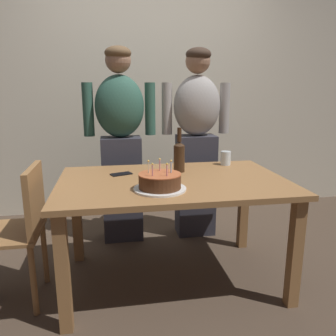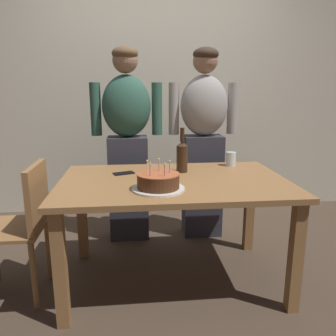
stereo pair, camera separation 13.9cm
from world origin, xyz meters
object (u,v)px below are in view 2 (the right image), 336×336
(dining_chair, at_px, (23,220))
(cell_phone, at_px, (124,173))
(birthday_cake, at_px, (158,182))
(wine_bottle, at_px, (182,156))
(water_glass_near, at_px, (231,159))
(person_man_bearded, at_px, (127,142))
(person_woman_cardigan, at_px, (203,141))

(dining_chair, bearing_deg, cell_phone, 110.99)
(birthday_cake, distance_m, wine_bottle, 0.47)
(water_glass_near, xyz_separation_m, person_man_bearded, (-0.80, 0.41, 0.08))
(water_glass_near, relative_size, dining_chair, 0.12)
(water_glass_near, relative_size, wine_bottle, 0.34)
(birthday_cake, xyz_separation_m, water_glass_near, (0.61, 0.57, 0.01))
(water_glass_near, relative_size, person_man_bearded, 0.07)
(cell_phone, distance_m, dining_chair, 0.72)
(person_man_bearded, relative_size, person_woman_cardigan, 1.00)
(person_woman_cardigan, bearing_deg, wine_bottle, 64.40)
(cell_phone, bearing_deg, person_man_bearded, 67.29)
(person_man_bearded, height_order, dining_chair, person_man_bearded)
(wine_bottle, relative_size, dining_chair, 0.37)
(wine_bottle, distance_m, person_man_bearded, 0.69)
(birthday_cake, distance_m, person_man_bearded, 1.00)
(person_man_bearded, xyz_separation_m, dining_chair, (-0.65, -0.82, -0.36))
(cell_phone, height_order, dining_chair, dining_chair)
(cell_phone, xyz_separation_m, person_man_bearded, (0.02, 0.58, 0.13))
(water_glass_near, distance_m, dining_chair, 1.54)
(birthday_cake, relative_size, person_man_bearded, 0.19)
(wine_bottle, distance_m, person_woman_cardigan, 0.62)
(wine_bottle, xyz_separation_m, person_man_bearded, (-0.40, 0.56, 0.01))
(dining_chair, bearing_deg, wine_bottle, 103.77)
(cell_phone, height_order, person_woman_cardigan, person_woman_cardigan)
(person_woman_cardigan, height_order, dining_chair, person_woman_cardigan)
(wine_bottle, distance_m, cell_phone, 0.43)
(person_man_bearded, height_order, person_woman_cardigan, same)
(cell_phone, relative_size, person_man_bearded, 0.09)
(person_man_bearded, xyz_separation_m, person_woman_cardigan, (0.67, 0.00, 0.00))
(wine_bottle, distance_m, dining_chair, 1.13)
(birthday_cake, bearing_deg, water_glass_near, 43.31)
(cell_phone, bearing_deg, person_woman_cardigan, 19.41)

